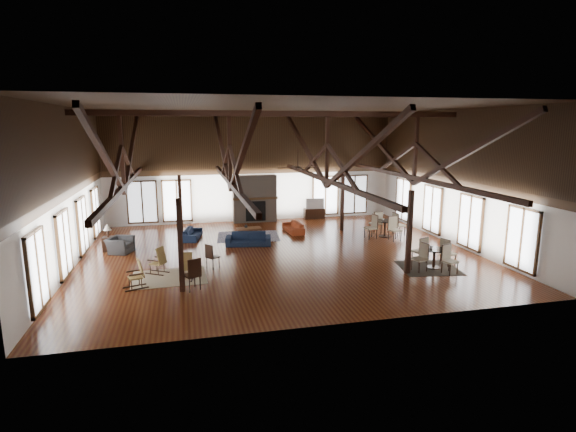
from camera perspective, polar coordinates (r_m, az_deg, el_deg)
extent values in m
plane|color=#5D2E13|center=(18.91, -1.03, -4.83)|extent=(16.00, 16.00, 0.00)
cube|color=black|center=(18.16, -1.10, 13.66)|extent=(16.00, 14.00, 0.02)
cube|color=silver|center=(25.14, -4.43, 6.16)|extent=(16.00, 0.02, 6.00)
cube|color=silver|center=(11.63, 6.20, -0.01)|extent=(16.00, 0.02, 6.00)
cube|color=silver|center=(18.38, -26.28, 3.08)|extent=(0.02, 14.00, 6.00)
cube|color=silver|center=(21.44, 20.41, 4.57)|extent=(0.02, 14.00, 6.00)
cube|color=black|center=(18.16, -1.09, 12.87)|extent=(15.60, 0.18, 0.22)
cube|color=black|center=(18.02, -20.10, 3.58)|extent=(0.16, 13.70, 0.18)
cube|color=black|center=(17.91, -20.39, 7.86)|extent=(0.14, 0.14, 2.70)
cube|color=black|center=(21.39, -19.24, 8.07)|extent=(0.15, 7.07, 3.12)
cube|color=black|center=(14.45, -22.02, 6.56)|extent=(0.15, 7.07, 3.12)
cube|color=black|center=(17.98, -7.32, 4.17)|extent=(0.16, 13.70, 0.18)
cube|color=black|center=(17.86, -7.43, 8.47)|extent=(0.14, 0.14, 2.70)
cube|color=black|center=(21.35, -8.40, 8.57)|extent=(0.15, 7.07, 3.12)
cube|color=black|center=(14.40, -5.98, 7.31)|extent=(0.15, 7.07, 3.12)
cube|color=black|center=(18.81, 4.92, 4.54)|extent=(0.16, 13.70, 0.18)
cube|color=black|center=(18.69, 5.00, 8.65)|extent=(0.14, 0.14, 2.70)
cube|color=black|center=(22.05, 2.14, 8.77)|extent=(0.15, 7.07, 3.12)
cube|color=black|center=(15.42, 9.06, 7.50)|extent=(0.15, 7.07, 3.12)
cube|color=black|center=(20.40, 15.71, 4.69)|extent=(0.16, 13.70, 0.18)
cube|color=black|center=(20.30, 15.91, 8.47)|extent=(0.14, 0.14, 2.70)
cube|color=black|center=(23.42, 11.73, 8.70)|extent=(0.15, 7.07, 3.12)
cube|color=black|center=(17.32, 21.51, 7.27)|extent=(0.15, 7.07, 3.12)
cube|color=black|center=(14.74, -13.51, -3.71)|extent=(0.16, 0.16, 3.05)
cube|color=black|center=(16.68, 15.14, -2.04)|extent=(0.16, 0.16, 3.05)
cube|color=black|center=(21.58, -13.48, 1.05)|extent=(0.16, 0.16, 3.05)
cube|color=black|center=(22.95, 6.91, 1.89)|extent=(0.16, 0.16, 3.05)
cube|color=#706255|center=(25.04, -4.26, 2.22)|extent=(2.40, 0.62, 2.60)
cube|color=black|center=(24.84, -4.12, 0.62)|extent=(1.10, 0.06, 1.10)
cube|color=#341F0F|center=(24.76, -4.16, 2.23)|extent=(2.50, 0.20, 0.12)
cylinder|color=black|center=(17.34, 1.25, 7.31)|extent=(0.04, 0.04, 0.70)
cylinder|color=black|center=(17.37, 1.25, 6.16)|extent=(0.20, 0.20, 0.10)
cube|color=black|center=(17.48, 2.69, 6.19)|extent=(0.70, 0.12, 0.02)
cube|color=black|center=(17.80, 0.89, 6.29)|extent=(0.12, 0.70, 0.02)
cube|color=black|center=(17.26, -0.21, 6.13)|extent=(0.70, 0.12, 0.02)
cube|color=black|center=(16.93, 1.63, 6.02)|extent=(0.12, 0.70, 0.02)
imported|color=#141F38|center=(20.25, -5.05, -2.91)|extent=(2.12, 1.14, 0.59)
imported|color=#15213C|center=(21.83, -12.03, -2.19)|extent=(1.80, 1.00, 0.50)
imported|color=#9C3D1E|center=(22.66, 0.68, -1.42)|extent=(1.79, 0.81, 0.51)
cube|color=brown|center=(21.73, -4.96, -1.59)|extent=(1.19, 0.64, 0.06)
cube|color=brown|center=(21.53, -6.16, -2.34)|extent=(0.06, 0.06, 0.38)
cube|color=brown|center=(21.90, -6.29, -2.11)|extent=(0.06, 0.06, 0.38)
cube|color=brown|center=(21.67, -3.60, -2.21)|extent=(0.06, 0.06, 0.38)
cube|color=brown|center=(22.03, -3.77, -1.98)|extent=(0.06, 0.06, 0.38)
imported|color=#B2B2B2|center=(21.77, -5.36, -1.25)|extent=(0.22, 0.22, 0.18)
imported|color=#2B2C2E|center=(20.31, -20.54, -3.46)|extent=(1.26, 1.19, 0.66)
cube|color=black|center=(20.76, -21.83, -3.30)|extent=(0.46, 0.46, 0.62)
cylinder|color=black|center=(20.65, -21.93, -1.98)|extent=(0.08, 0.08, 0.37)
cone|color=beige|center=(20.60, -21.98, -1.31)|extent=(0.33, 0.33, 0.27)
cube|color=olive|center=(17.04, -16.31, -5.78)|extent=(0.59, 0.60, 0.05)
cube|color=olive|center=(16.85, -15.80, -4.88)|extent=(0.38, 0.46, 0.64)
cube|color=black|center=(17.01, -16.60, -7.11)|extent=(0.68, 0.46, 0.05)
cube|color=black|center=(17.29, -15.89, -6.77)|extent=(0.68, 0.46, 0.05)
cube|color=olive|center=(16.21, -12.66, -6.48)|extent=(0.52, 0.50, 0.05)
cube|color=olive|center=(15.93, -12.84, -5.66)|extent=(0.47, 0.25, 0.64)
cube|color=black|center=(16.36, -13.25, -7.68)|extent=(0.20, 0.78, 0.05)
cube|color=black|center=(16.29, -11.97, -7.70)|extent=(0.20, 0.78, 0.05)
cube|color=olive|center=(15.76, -18.85, -7.38)|extent=(0.53, 0.54, 0.04)
cube|color=olive|center=(15.71, -18.21, -6.27)|extent=(0.29, 0.46, 0.62)
cube|color=black|center=(15.71, -18.62, -8.80)|extent=(0.74, 0.28, 0.04)
cube|color=black|center=(16.04, -18.90, -8.40)|extent=(0.74, 0.28, 0.04)
cube|color=black|center=(17.21, -9.53, -5.16)|extent=(0.56, 0.56, 0.05)
cube|color=black|center=(17.02, -9.99, -4.46)|extent=(0.29, 0.33, 0.52)
cylinder|color=black|center=(17.27, -9.51, -5.84)|extent=(0.03, 0.03, 0.43)
cube|color=black|center=(15.09, -12.11, -7.36)|extent=(0.62, 0.62, 0.06)
cube|color=black|center=(14.82, -11.78, -6.48)|extent=(0.44, 0.24, 0.61)
cylinder|color=black|center=(15.17, -12.07, -8.25)|extent=(0.04, 0.04, 0.50)
cylinder|color=black|center=(17.76, 18.13, -4.04)|extent=(0.86, 0.86, 0.04)
cylinder|color=black|center=(17.85, 18.06, -5.14)|extent=(0.10, 0.10, 0.71)
cylinder|color=black|center=(17.95, 17.99, -6.23)|extent=(0.52, 0.52, 0.04)
cylinder|color=black|center=(22.11, 12.25, -0.61)|extent=(0.92, 0.92, 0.04)
cylinder|color=black|center=(22.19, 12.21, -1.57)|extent=(0.10, 0.10, 0.76)
cylinder|color=black|center=(22.27, 12.16, -2.53)|extent=(0.55, 0.55, 0.04)
imported|color=#B2B2B2|center=(17.77, 17.73, -3.78)|extent=(0.15, 0.15, 0.10)
imported|color=#B2B2B2|center=(22.13, 11.97, -0.41)|extent=(0.15, 0.15, 0.09)
cube|color=black|center=(26.04, 3.34, 0.33)|extent=(1.16, 0.43, 0.58)
imported|color=#B2B2B2|center=(25.94, 3.40, 1.62)|extent=(1.06, 0.23, 0.61)
cube|color=tan|center=(16.60, -14.83, -7.55)|extent=(2.62, 2.09, 0.01)
cube|color=#1D1B4C|center=(21.91, -5.07, -2.58)|extent=(3.15, 2.51, 0.01)
cube|color=black|center=(17.91, 17.42, -6.29)|extent=(2.39, 2.24, 0.01)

